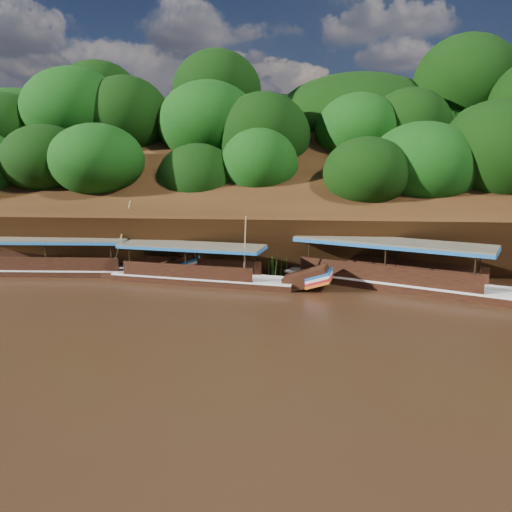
{
  "coord_description": "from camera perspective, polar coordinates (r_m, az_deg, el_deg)",
  "views": [
    {
      "loc": [
        3.4,
        -21.58,
        7.27
      ],
      "look_at": [
        0.72,
        7.0,
        1.71
      ],
      "focal_mm": 35.0,
      "sensor_mm": 36.0,
      "label": 1
    }
  ],
  "objects": [
    {
      "name": "ground",
      "position": [
        23.02,
        -3.45,
        -7.47
      ],
      "size": [
        160.0,
        160.0,
        0.0
      ],
      "primitive_type": "plane",
      "color": "black",
      "rests_on": "ground"
    },
    {
      "name": "boat_0",
      "position": [
        29.51,
        18.3,
        -2.64
      ],
      "size": [
        16.16,
        9.02,
        6.78
      ],
      "rotation": [
        0.0,
        0.0,
        -0.43
      ],
      "color": "black",
      "rests_on": "ground"
    },
    {
      "name": "reeds",
      "position": [
        32.39,
        -6.27,
        -0.46
      ],
      "size": [
        47.63,
        2.24,
        2.03
      ],
      "color": "#2C5F17",
      "rests_on": "ground"
    },
    {
      "name": "riverbank",
      "position": [
        44.76,
        0.94,
        4.05
      ],
      "size": [
        120.0,
        30.06,
        19.4
      ],
      "color": "black",
      "rests_on": "ground"
    },
    {
      "name": "boat_1",
      "position": [
        29.88,
        -4.86,
        -2.14
      ],
      "size": [
        13.38,
        4.15,
        4.63
      ],
      "rotation": [
        0.0,
        0.0,
        -0.17
      ],
      "color": "black",
      "rests_on": "ground"
    },
    {
      "name": "boat_2",
      "position": [
        34.05,
        -19.77,
        -1.11
      ],
      "size": [
        15.1,
        2.98,
        5.17
      ],
      "rotation": [
        0.0,
        0.0,
        0.06
      ],
      "color": "black",
      "rests_on": "ground"
    }
  ]
}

